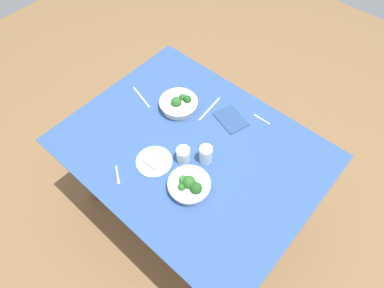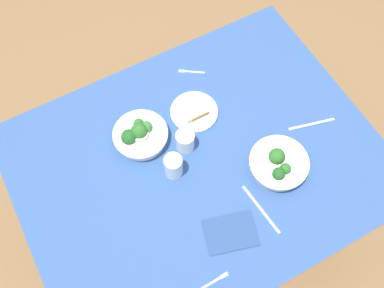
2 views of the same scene
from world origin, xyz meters
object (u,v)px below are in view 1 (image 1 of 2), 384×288
(broccoli_bowl_near, at_px, (179,104))
(napkin_folded_upper, at_px, (231,119))
(fork_by_far_bowl, at_px, (261,119))
(table_knife_right, at_px, (210,109))
(water_glass_side, at_px, (206,154))
(broccoli_bowl_far, at_px, (189,185))
(fork_by_near_bowl, at_px, (118,176))
(water_glass_center, at_px, (183,155))
(table_knife_left, at_px, (141,97))
(bread_side_plate, at_px, (154,161))

(broccoli_bowl_near, distance_m, napkin_folded_upper, 0.31)
(fork_by_far_bowl, distance_m, table_knife_right, 0.30)
(water_glass_side, distance_m, napkin_folded_upper, 0.32)
(broccoli_bowl_far, height_order, broccoli_bowl_near, broccoli_bowl_far)
(fork_by_near_bowl, bearing_deg, water_glass_center, 91.95)
(broccoli_bowl_far, height_order, water_glass_side, water_glass_side)
(fork_by_far_bowl, bearing_deg, table_knife_left, 27.37)
(table_knife_left, bearing_deg, broccoli_bowl_far, -8.42)
(water_glass_center, xyz_separation_m, water_glass_side, (-0.09, -0.07, 0.01))
(broccoli_bowl_near, xyz_separation_m, napkin_folded_upper, (-0.28, -0.13, -0.03))
(fork_by_far_bowl, bearing_deg, fork_by_near_bowl, 66.45)
(broccoli_bowl_far, relative_size, fork_by_far_bowl, 1.95)
(fork_by_near_bowl, xyz_separation_m, table_knife_right, (-0.07, -0.66, -0.00))
(broccoli_bowl_near, height_order, table_knife_left, broccoli_bowl_near)
(napkin_folded_upper, bearing_deg, broccoli_bowl_near, 24.78)
(table_knife_left, distance_m, napkin_folded_upper, 0.56)
(broccoli_bowl_far, bearing_deg, broccoli_bowl_near, -41.78)
(broccoli_bowl_near, relative_size, napkin_folded_upper, 1.24)
(broccoli_bowl_near, bearing_deg, table_knife_right, -142.30)
(napkin_folded_upper, bearing_deg, water_glass_side, 102.35)
(water_glass_center, xyz_separation_m, fork_by_far_bowl, (-0.15, -0.50, -0.04))
(table_knife_left, bearing_deg, bread_side_plate, -20.63)
(bread_side_plate, distance_m, fork_by_far_bowl, 0.66)
(table_knife_left, height_order, napkin_folded_upper, napkin_folded_upper)
(broccoli_bowl_far, distance_m, water_glass_side, 0.19)
(broccoli_bowl_far, relative_size, fork_by_near_bowl, 2.16)
(water_glass_side, distance_m, table_knife_left, 0.59)
(water_glass_center, relative_size, fork_by_near_bowl, 0.90)
(bread_side_plate, distance_m, table_knife_right, 0.47)
(broccoli_bowl_near, distance_m, water_glass_center, 0.36)
(bread_side_plate, relative_size, water_glass_center, 2.18)
(table_knife_right, distance_m, napkin_folded_upper, 0.14)
(broccoli_bowl_near, distance_m, table_knife_left, 0.25)
(broccoli_bowl_far, distance_m, water_glass_center, 0.18)
(table_knife_left, bearing_deg, table_knife_right, 43.23)
(table_knife_right, bearing_deg, broccoli_bowl_far, -156.61)
(broccoli_bowl_far, height_order, water_glass_center, broccoli_bowl_far)
(water_glass_center, bearing_deg, broccoli_bowl_near, -43.54)
(water_glass_center, bearing_deg, fork_by_near_bowl, 58.13)
(fork_by_near_bowl, distance_m, table_knife_right, 0.66)
(fork_by_near_bowl, distance_m, table_knife_left, 0.55)
(fork_by_far_bowl, bearing_deg, water_glass_side, 80.94)
(bread_side_plate, height_order, water_glass_side, water_glass_side)
(fork_by_near_bowl, relative_size, table_knife_left, 0.51)
(fork_by_near_bowl, height_order, table_knife_right, same)
(table_knife_right, bearing_deg, fork_by_far_bowl, -68.43)
(water_glass_side, relative_size, fork_by_near_bowl, 1.06)
(bread_side_plate, xyz_separation_m, fork_by_near_bowl, (0.08, 0.18, -0.01))
(broccoli_bowl_far, bearing_deg, table_knife_right, -61.18)
(napkin_folded_upper, bearing_deg, bread_side_plate, 75.78)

